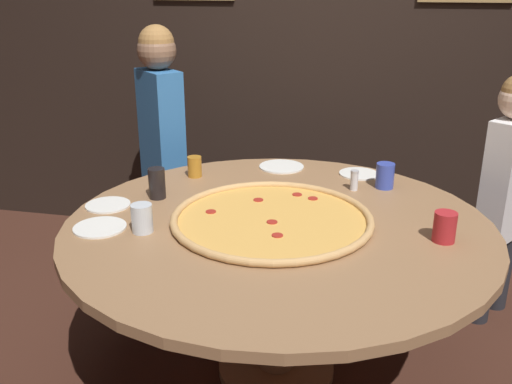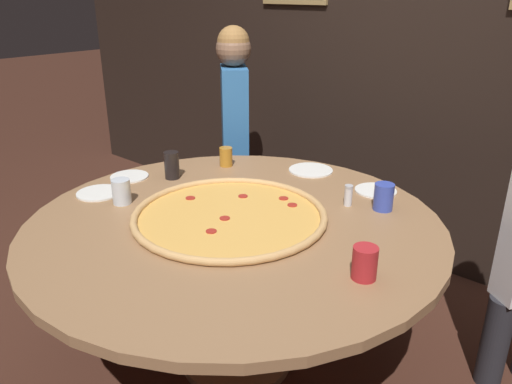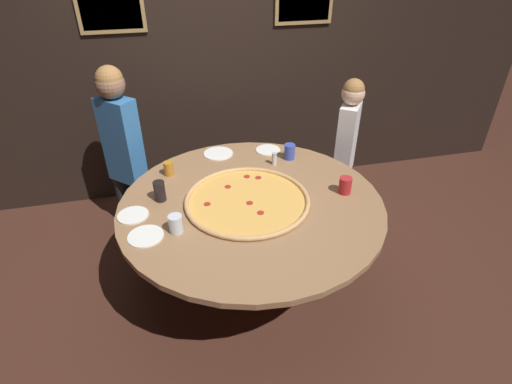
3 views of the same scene
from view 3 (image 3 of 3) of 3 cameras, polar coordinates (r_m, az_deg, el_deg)
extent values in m
plane|color=#422319|center=(3.14, -0.59, -12.51)|extent=(24.00, 24.00, 0.00)
cube|color=black|center=(3.76, -5.99, 18.57)|extent=(6.40, 0.06, 2.60)
cube|color=#9E7F4C|center=(3.62, -20.14, 23.63)|extent=(0.52, 0.02, 0.40)
cube|color=#B2A893|center=(3.61, -20.15, 23.62)|extent=(0.46, 0.01, 0.34)
cube|color=#B2A893|center=(3.81, 6.97, 25.63)|extent=(0.46, 0.01, 0.34)
cylinder|color=#936B47|center=(2.67, -0.67, -1.68)|extent=(1.76, 1.76, 0.04)
cylinder|color=#936B47|center=(2.89, -0.63, -7.68)|extent=(0.16, 0.16, 0.70)
cylinder|color=#936B47|center=(3.12, -0.59, -12.25)|extent=(0.52, 0.52, 0.04)
cylinder|color=#E5A84C|center=(2.64, -1.24, -1.33)|extent=(0.79, 0.79, 0.01)
torus|color=tan|center=(2.64, -1.24, -1.15)|extent=(0.83, 0.83, 0.03)
cylinder|color=#A8281E|center=(2.78, -4.05, 0.75)|extent=(0.04, 0.04, 0.00)
cylinder|color=#A8281E|center=(2.62, -6.99, -1.72)|extent=(0.04, 0.04, 0.00)
cylinder|color=#A8281E|center=(2.53, 0.66, -2.98)|extent=(0.04, 0.04, 0.00)
cylinder|color=#A8281E|center=(2.88, 0.32, 2.06)|extent=(0.04, 0.04, 0.00)
cylinder|color=#A8281E|center=(2.89, -1.30, 2.22)|extent=(0.04, 0.04, 0.00)
cylinder|color=#A8281E|center=(2.61, -0.91, -1.58)|extent=(0.04, 0.04, 0.00)
cylinder|color=black|center=(2.70, -13.61, 0.12)|extent=(0.08, 0.08, 0.14)
cylinder|color=#384CB7|center=(3.14, 4.80, 5.76)|extent=(0.09, 0.09, 0.12)
cylinder|color=#BC7A23|center=(2.99, -12.37, 3.30)|extent=(0.07, 0.07, 0.10)
cylinder|color=#B22328|center=(2.78, 12.62, 0.93)|extent=(0.09, 0.09, 0.12)
cylinder|color=silver|center=(2.41, -11.40, -4.49)|extent=(0.08, 0.08, 0.11)
cylinder|color=white|center=(3.24, -5.41, 5.50)|extent=(0.24, 0.24, 0.01)
cylinder|color=white|center=(2.64, -17.16, -3.19)|extent=(0.20, 0.20, 0.01)
cylinder|color=white|center=(3.28, 1.73, 6.03)|extent=(0.20, 0.20, 0.01)
cylinder|color=white|center=(2.45, -15.49, -6.09)|extent=(0.21, 0.21, 0.01)
cylinder|color=silver|center=(3.06, 2.62, 4.68)|extent=(0.04, 0.04, 0.08)
cylinder|color=#B7B7BC|center=(3.04, 2.65, 5.48)|extent=(0.04, 0.04, 0.01)
cylinder|color=#232328|center=(3.58, -15.70, -2.00)|extent=(0.19, 0.19, 0.50)
cylinder|color=#232328|center=(3.73, -18.20, -0.98)|extent=(0.19, 0.19, 0.50)
cube|color=#3370B2|center=(3.36, -18.63, 6.93)|extent=(0.33, 0.32, 0.70)
sphere|color=#8C664C|center=(3.20, -20.11, 14.26)|extent=(0.22, 0.22, 0.22)
sphere|color=#9E703D|center=(3.19, -20.25, 14.90)|extent=(0.20, 0.20, 0.20)
cylinder|color=#232328|center=(3.89, 12.19, 1.02)|extent=(0.16, 0.16, 0.44)
cylinder|color=#232328|center=(3.72, 11.56, -0.48)|extent=(0.16, 0.16, 0.44)
cube|color=white|center=(3.55, 12.85, 7.42)|extent=(0.27, 0.30, 0.61)
sphere|color=beige|center=(3.40, 13.71, 13.52)|extent=(0.19, 0.19, 0.19)
sphere|color=#9E703D|center=(3.39, 13.78, 14.04)|extent=(0.17, 0.17, 0.17)
camera|label=1|loc=(1.02, 58.91, -21.12)|focal=40.00mm
camera|label=2|loc=(2.04, 50.73, 3.58)|focal=35.00mm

